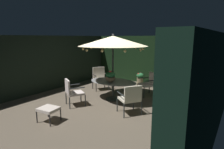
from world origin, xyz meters
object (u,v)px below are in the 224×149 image
patio_umbrella (113,41)px  patio_chair_southeast (149,82)px  patio_chair_northeast (72,91)px  centerpiece_planter (110,76)px  potted_plant_back_right (199,113)px  potted_plant_back_center (160,80)px  patio_chair_north (100,77)px  potted_plant_left_far (204,86)px  patio_chair_east (131,97)px  patio_dining_table (113,84)px  potted_plant_left_near (140,78)px  ottoman_footrest (48,109)px  potted_plant_front_corner (179,84)px

patio_umbrella → patio_chair_southeast: 2.29m
patio_umbrella → patio_chair_northeast: patio_umbrella is taller
centerpiece_planter → potted_plant_back_right: size_ratio=0.65×
potted_plant_back_right → potted_plant_back_center: 4.19m
patio_chair_north → potted_plant_left_far: (4.10, 1.87, -0.21)m
potted_plant_left_far → patio_chair_east: bearing=-112.4°
patio_dining_table → potted_plant_left_near: bearing=94.3°
potted_plant_left_far → potted_plant_back_center: (-2.01, 0.27, -0.08)m
ottoman_footrest → potted_plant_back_right: 4.14m
patio_chair_north → patio_chair_southeast: size_ratio=1.08×
centerpiece_planter → potted_plant_back_right: bearing=-4.8°
patio_dining_table → potted_plant_front_corner: bearing=58.2°
patio_chair_north → potted_plant_back_center: size_ratio=1.78×
patio_chair_southeast → potted_plant_left_near: size_ratio=1.58×
patio_dining_table → centerpiece_planter: 0.40m
patio_chair_northeast → ottoman_footrest: bearing=-73.1°
potted_plant_back_right → potted_plant_left_far: (-0.36, 3.19, 0.02)m
potted_plant_left_far → potted_plant_back_center: bearing=172.4°
patio_chair_north → patio_chair_east: patio_chair_north is taller
centerpiece_planter → potted_plant_front_corner: bearing=60.2°
patio_dining_table → potted_plant_front_corner: patio_dining_table is taller
patio_umbrella → potted_plant_back_center: (0.77, 2.99, -1.93)m
patio_dining_table → patio_umbrella: size_ratio=0.74×
centerpiece_planter → patio_chair_northeast: 1.47m
potted_plant_left_near → patio_dining_table: bearing=-85.7°
potted_plant_left_near → patio_chair_northeast: bearing=-97.7°
patio_dining_table → patio_chair_north: patio_chair_north is taller
centerpiece_planter → potted_plant_back_right: centerpiece_planter is taller
centerpiece_planter → patio_chair_southeast: size_ratio=0.46×
patio_chair_northeast → potted_plant_left_near: bearing=82.3°
patio_umbrella → potted_plant_back_center: size_ratio=4.49×
patio_dining_table → potted_plant_left_far: bearing=44.5°
patio_chair_northeast → patio_chair_east: 2.09m
ottoman_footrest → potted_plant_left_far: bearing=59.7°
patio_dining_table → centerpiece_planter: (0.02, -0.20, 0.34)m
patio_chair_northeast → potted_plant_front_corner: 4.84m
patio_chair_southeast → patio_dining_table: bearing=-126.7°
patio_chair_northeast → potted_plant_back_center: (1.53, 4.37, -0.25)m
potted_plant_back_right → patio_chair_northeast: bearing=-166.8°
centerpiece_planter → potted_plant_back_right: 3.19m
patio_chair_southeast → potted_plant_back_right: 2.80m
patio_umbrella → potted_plant_left_far: 4.31m
potted_plant_front_corner → potted_plant_left_far: size_ratio=0.81×
potted_plant_front_corner → potted_plant_back_right: potted_plant_back_right is taller
patio_chair_north → patio_chair_northeast: 2.30m
potted_plant_back_right → potted_plant_left_far: bearing=96.5°
centerpiece_planter → ottoman_footrest: bearing=-99.0°
centerpiece_planter → patio_umbrella: bearing=96.1°
patio_chair_north → ottoman_footrest: 3.65m
patio_dining_table → potted_plant_left_near: patio_dining_table is taller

